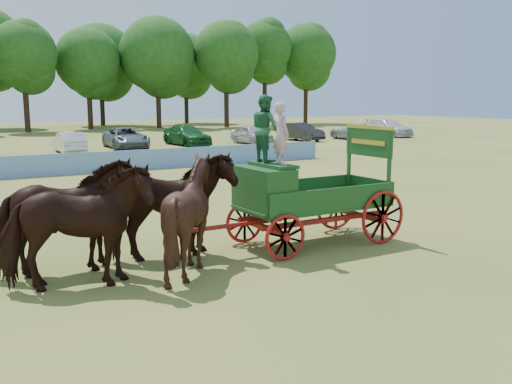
# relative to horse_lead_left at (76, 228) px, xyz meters

# --- Properties ---
(ground) EXTENTS (160.00, 160.00, 0.00)m
(ground) POSITION_rel_horse_lead_left_xyz_m (6.68, -0.54, -1.24)
(ground) COLOR olive
(ground) RESTS_ON ground
(horse_lead_left) EXTENTS (3.16, 1.97, 2.48)m
(horse_lead_left) POSITION_rel_horse_lead_left_xyz_m (0.00, 0.00, 0.00)
(horse_lead_left) COLOR black
(horse_lead_left) RESTS_ON ground
(horse_lead_right) EXTENTS (3.05, 1.61, 2.48)m
(horse_lead_right) POSITION_rel_horse_lead_left_xyz_m (0.00, 1.10, 0.00)
(horse_lead_right) COLOR black
(horse_lead_right) RESTS_ON ground
(horse_wheel_left) EXTENTS (2.51, 2.30, 2.48)m
(horse_wheel_left) POSITION_rel_horse_lead_left_xyz_m (2.40, 0.00, 0.00)
(horse_wheel_left) COLOR black
(horse_wheel_left) RESTS_ON ground
(horse_wheel_right) EXTENTS (3.07, 1.67, 2.48)m
(horse_wheel_right) POSITION_rel_horse_lead_left_xyz_m (2.40, 1.10, 0.00)
(horse_wheel_right) COLOR black
(horse_wheel_right) RESTS_ON ground
(farm_dray) EXTENTS (6.00, 2.00, 3.80)m
(farm_dray) POSITION_rel_horse_lead_left_xyz_m (5.35, 0.59, 0.43)
(farm_dray) COLOR #A51016
(farm_dray) RESTS_ON ground
(sponsor_banner) EXTENTS (26.00, 0.08, 1.05)m
(sponsor_banner) POSITION_rel_horse_lead_left_xyz_m (5.68, 17.46, -0.71)
(sponsor_banner) COLOR #205DB2
(sponsor_banner) RESTS_ON ground
(parked_cars) EXTENTS (58.43, 7.64, 1.65)m
(parked_cars) POSITION_rel_horse_lead_left_xyz_m (10.00, 29.32, -0.48)
(parked_cars) COLOR silver
(parked_cars) RESTS_ON ground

